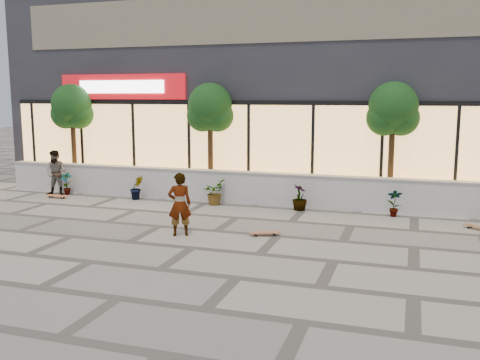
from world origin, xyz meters
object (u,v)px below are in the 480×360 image
(tree_west, at_px, (72,109))
(skateboard_right_near, at_px, (478,227))
(skater_left, at_px, (56,173))
(tree_midwest, at_px, (210,110))
(skateboard_left, at_px, (57,196))
(tree_mideast, at_px, (393,112))
(skateboard_center, at_px, (265,233))
(skater_center, at_px, (180,204))

(tree_west, relative_size, skateboard_right_near, 5.24)
(skateboard_right_near, bearing_deg, skater_left, -150.17)
(tree_west, height_order, skateboard_right_near, tree_west)
(tree_midwest, xyz_separation_m, skater_left, (-5.29, -1.40, -2.19))
(tree_midwest, bearing_deg, skateboard_left, -159.18)
(tree_mideast, height_order, skateboard_left, tree_mideast)
(skater_left, xyz_separation_m, skateboard_right_near, (13.65, -0.79, -0.72))
(tree_mideast, relative_size, skateboard_left, 4.88)
(tree_west, xyz_separation_m, tree_mideast, (11.50, 0.00, 0.00))
(tree_mideast, xyz_separation_m, skateboard_center, (-2.80, -4.50, -2.91))
(tree_mideast, bearing_deg, skateboard_left, -170.24)
(tree_midwest, xyz_separation_m, skateboard_left, (-4.95, -1.88, -2.91))
(tree_mideast, bearing_deg, skater_center, -133.45)
(tree_mideast, distance_m, skateboard_left, 11.49)
(tree_midwest, distance_m, skateboard_center, 6.24)
(tree_mideast, bearing_deg, tree_midwest, 180.00)
(skater_left, bearing_deg, tree_midwest, 1.84)
(tree_west, relative_size, skateboard_left, 4.88)
(skateboard_center, bearing_deg, tree_midwest, 99.92)
(skateboard_center, bearing_deg, tree_west, 127.17)
(skater_center, height_order, skateboard_right_near, skater_center)
(tree_west, relative_size, tree_midwest, 1.00)
(skateboard_left, bearing_deg, tree_west, 108.84)
(tree_west, height_order, skater_center, tree_west)
(skater_center, bearing_deg, tree_midwest, -105.73)
(skateboard_center, bearing_deg, skateboard_right_near, -1.36)
(skater_left, distance_m, skateboard_center, 9.06)
(tree_mideast, distance_m, skateboard_right_near, 4.34)
(skater_center, bearing_deg, skateboard_right_near, 173.78)
(tree_midwest, relative_size, tree_mideast, 1.00)
(tree_midwest, bearing_deg, skater_left, -165.16)
(tree_west, distance_m, tree_mideast, 11.50)
(tree_west, height_order, tree_midwest, same)
(tree_midwest, bearing_deg, tree_west, 180.00)
(skater_left, height_order, skateboard_center, skater_left)
(tree_west, distance_m, skater_left, 2.61)
(skateboard_right_near, bearing_deg, tree_mideast, 170.37)
(tree_midwest, xyz_separation_m, skateboard_right_near, (8.37, -2.19, -2.91))
(skater_center, xyz_separation_m, skateboard_center, (2.05, 0.62, -0.72))
(tree_midwest, distance_m, skateboard_left, 6.05)
(tree_midwest, height_order, skater_left, tree_midwest)
(skater_left, relative_size, skateboard_right_near, 2.13)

